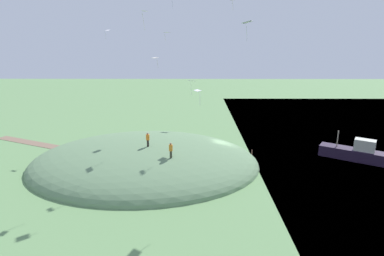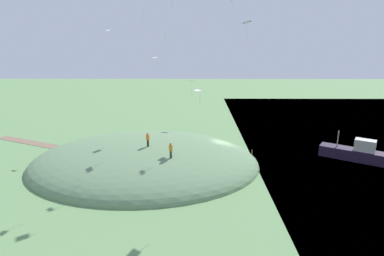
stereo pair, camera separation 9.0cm
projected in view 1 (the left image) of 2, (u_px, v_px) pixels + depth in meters
name	position (u px, v px, depth m)	size (l,w,h in m)	color
ground_plane	(223.00, 155.00, 40.84)	(160.00, 160.00, 0.00)	#618954
grass_hill	(145.00, 164.00, 38.04)	(27.00, 21.31, 5.41)	#60805A
dirt_path	(41.00, 145.00, 44.89)	(16.54, 1.55, 0.04)	#78604E
boat_on_lake	(355.00, 153.00, 39.14)	(7.44, 5.73, 3.36)	black
person_watching_kites	(148.00, 138.00, 35.69)	(0.49, 0.49, 1.62)	black
person_with_child	(171.00, 148.00, 33.00)	(0.54, 0.54, 1.69)	#353528
kite_0	(107.00, 31.00, 42.74)	(0.79, 0.71, 1.20)	white
kite_1	(167.00, 33.00, 40.65)	(0.95, 0.94, 1.14)	silver
kite_2	(191.00, 82.00, 45.48)	(1.16, 1.04, 2.13)	white
kite_3	(144.00, 13.00, 31.98)	(0.57, 0.74, 1.89)	silver
kite_4	(233.00, 1.00, 38.05)	(0.72, 0.77, 1.22)	white
kite_5	(247.00, 23.00, 28.95)	(1.19, 1.41, 1.84)	white
kite_8	(155.00, 58.00, 35.96)	(0.93, 0.95, 1.21)	silver
kite_10	(198.00, 91.00, 35.77)	(0.95, 1.01, 1.73)	white
mooring_post	(252.00, 154.00, 39.50)	(0.14, 0.14, 1.17)	brown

